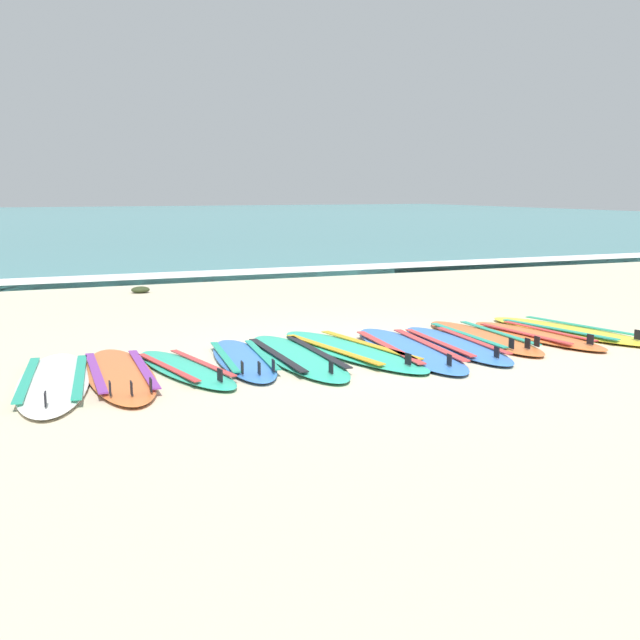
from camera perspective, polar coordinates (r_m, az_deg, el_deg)
The scene contains 15 objects.
ground_plane at distance 8.63m, azimuth 2.95°, elevation -2.14°, with size 80.00×80.00×0.00m, color beige.
sea at distance 44.59m, azimuth -18.33°, elevation 6.81°, with size 80.00×60.00×0.10m, color teal.
wave_foam_strip at distance 15.45m, azimuth -8.98°, elevation 3.10°, with size 80.00×1.00×0.11m, color white.
surfboard_0 at distance 7.46m, azimuth -18.59°, elevation -4.19°, with size 0.96×2.54×0.18m.
surfboard_1 at distance 7.57m, azimuth -14.19°, elevation -3.78°, with size 0.73×2.42×0.18m.
surfboard_2 at distance 7.67m, azimuth -9.69°, elevation -3.46°, with size 0.83×2.00×0.18m.
surfboard_3 at distance 8.02m, azimuth -5.54°, elevation -2.80°, with size 0.79×2.15×0.18m.
surfboard_4 at distance 8.11m, azimuth -1.69°, elevation -2.62°, with size 0.70×2.46×0.18m.
surfboard_5 at distance 8.42m, azimuth 2.20°, elevation -2.17°, with size 1.00×2.63×0.18m.
surfboard_6 at distance 8.53m, azimuth 6.37°, elevation -2.07°, with size 0.94×2.63×0.18m.
surfboard_7 at distance 8.85m, azimuth 9.68°, elevation -1.74°, with size 0.78×2.32×0.18m.
surfboard_8 at distance 9.34m, azimuth 11.60°, elevation -1.20°, with size 0.70×2.32×0.18m.
surfboard_9 at distance 9.59m, azimuth 15.26°, elevation -1.07°, with size 0.72×2.13×0.18m.
surfboard_10 at distance 10.02m, azimuth 17.48°, elevation -0.73°, with size 1.06×2.44×0.18m.
seaweed_clump_near_shoreline at distance 13.62m, azimuth -12.78°, elevation 2.14°, with size 0.31×0.25×0.11m, color #2D381E.
Camera 1 is at (-3.70, -7.60, 1.73)m, focal length 44.53 mm.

